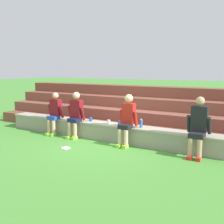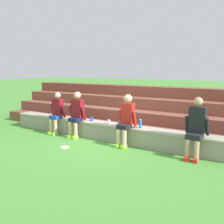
{
  "view_description": "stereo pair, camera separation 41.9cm",
  "coord_description": "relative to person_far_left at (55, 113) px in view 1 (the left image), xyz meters",
  "views": [
    {
      "loc": [
        3.8,
        -6.26,
        2.05
      ],
      "look_at": [
        0.1,
        0.23,
        0.83
      ],
      "focal_mm": 42.78,
      "sensor_mm": 36.0,
      "label": 1
    },
    {
      "loc": [
        4.16,
        -6.04,
        2.05
      ],
      "look_at": [
        0.1,
        0.23,
        0.83
      ],
      "focal_mm": 42.78,
      "sensor_mm": 36.0,
      "label": 2
    }
  ],
  "objects": [
    {
      "name": "stone_seating_wall",
      "position": [
        1.83,
        0.26,
        -0.43
      ],
      "size": [
        7.31,
        0.51,
        0.48
      ],
      "color": "gray",
      "rests_on": "ground"
    },
    {
      "name": "person_left_of_center",
      "position": [
        0.81,
        0.01,
        0.04
      ],
      "size": [
        0.54,
        0.49,
        1.37
      ],
      "color": "#DBAD89",
      "rests_on": "ground"
    },
    {
      "name": "ground_plane",
      "position": [
        1.83,
        0.02,
        -0.69
      ],
      "size": [
        80.0,
        80.0,
        0.0
      ],
      "primitive_type": "plane",
      "color": "#4C9338"
    },
    {
      "name": "brick_bleachers",
      "position": [
        1.83,
        2.06,
        -0.16
      ],
      "size": [
        10.06,
        2.34,
        1.43
      ],
      "color": "brown",
      "rests_on": "ground"
    },
    {
      "name": "plastic_cup_left_end",
      "position": [
        2.16,
        0.27,
        -0.15
      ],
      "size": [
        0.08,
        0.08,
        0.11
      ],
      "primitive_type": "cylinder",
      "color": "blue",
      "rests_on": "stone_seating_wall"
    },
    {
      "name": "frisbee",
      "position": [
        1.26,
        -1.02,
        -0.68
      ],
      "size": [
        0.24,
        0.24,
        0.02
      ],
      "primitive_type": "cylinder",
      "color": "white",
      "rests_on": "ground"
    },
    {
      "name": "water_bottle_center_gap",
      "position": [
        -0.32,
        0.29,
        -0.08
      ],
      "size": [
        0.06,
        0.06,
        0.26
      ],
      "color": "red",
      "rests_on": "stone_seating_wall"
    },
    {
      "name": "person_far_left",
      "position": [
        0.0,
        0.0,
        0.0
      ],
      "size": [
        0.52,
        0.49,
        1.31
      ],
      "color": "#DBAD89",
      "rests_on": "ground"
    },
    {
      "name": "person_center",
      "position": [
        2.51,
        0.03,
        0.04
      ],
      "size": [
        0.51,
        0.59,
        1.38
      ],
      "color": "beige",
      "rests_on": "ground"
    },
    {
      "name": "water_bottle_near_left",
      "position": [
        2.83,
        0.25,
        -0.1
      ],
      "size": [
        0.07,
        0.07,
        0.23
      ],
      "color": "blue",
      "rests_on": "stone_seating_wall"
    },
    {
      "name": "plastic_cup_middle",
      "position": [
        1.82,
        0.25,
        -0.15
      ],
      "size": [
        0.09,
        0.09,
        0.11
      ],
      "primitive_type": "cylinder",
      "color": "white",
      "rests_on": "stone_seating_wall"
    },
    {
      "name": "plastic_cup_right_end",
      "position": [
        1.16,
        0.29,
        -0.15
      ],
      "size": [
        0.09,
        0.09,
        0.11
      ],
      "primitive_type": "cylinder",
      "color": "blue",
      "rests_on": "stone_seating_wall"
    },
    {
      "name": "person_right_of_center",
      "position": [
        4.37,
        0.01,
        0.05
      ],
      "size": [
        0.55,
        0.57,
        1.41
      ],
      "color": "tan",
      "rests_on": "ground"
    }
  ]
}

